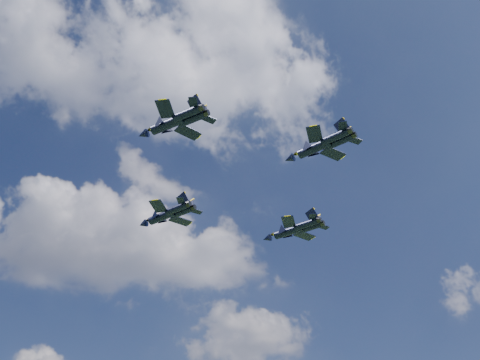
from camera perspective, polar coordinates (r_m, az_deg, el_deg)
name	(u,v)px	position (r m, az deg, el deg)	size (l,w,h in m)	color
jet_lead	(161,217)	(109.02, -8.46, -3.91)	(13.39, 12.55, 3.53)	black
jet_left	(166,125)	(92.20, -7.95, 5.82)	(13.90, 11.77, 3.53)	black
jet_right	(287,232)	(115.24, 5.00, -5.52)	(13.89, 12.86, 3.65)	black
jet_slot	(312,149)	(92.71, 7.71, 3.32)	(12.67, 12.28, 3.39)	black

